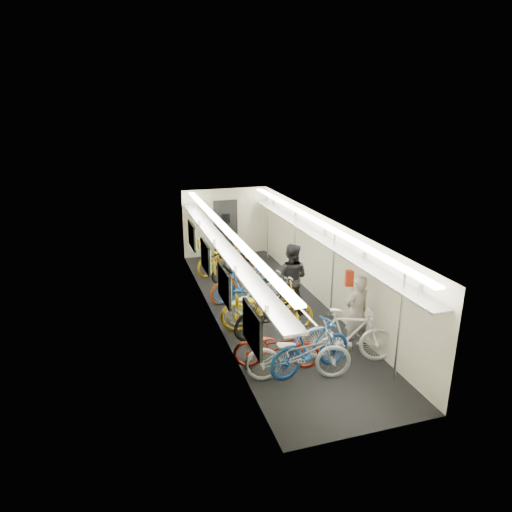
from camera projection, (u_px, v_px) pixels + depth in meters
train_car_shell at (249, 244)px, 12.05m from camera, size 10.00×10.00×10.00m
bicycle_0 at (298, 354)px, 8.82m from camera, size 2.20×1.16×1.10m
bicycle_1 at (311, 347)px, 9.02m from camera, size 1.95×0.90×1.13m
bicycle_2 at (277, 347)px, 9.23m from camera, size 1.87×1.16×0.93m
bicycle_3 at (269, 312)px, 10.57m from camera, size 2.00×1.08×1.16m
bicycle_4 at (267, 309)px, 10.73m from camera, size 2.32×1.30×1.15m
bicycle_5 at (260, 298)px, 11.53m from camera, size 1.75×0.87×1.01m
bicycle_6 at (264, 299)px, 11.28m from camera, size 2.26×1.17×1.13m
bicycle_7 at (243, 284)px, 12.32m from camera, size 1.77×0.55×1.05m
bicycle_8 at (239, 281)px, 12.58m from camera, size 2.06×1.35×1.02m
bicycle_9 at (234, 266)px, 13.88m from camera, size 1.67×0.94×0.97m
bicycle_10 at (223, 257)px, 14.58m from camera, size 2.14×1.48×1.06m
bicycle_11 at (349, 335)px, 9.48m from camera, size 2.01×1.22×1.17m
passenger_near at (357, 313)px, 9.87m from camera, size 0.70×0.53×1.71m
passenger_mid at (291, 278)px, 11.69m from camera, size 1.13×1.09×1.84m
backpack at (351, 278)px, 10.67m from camera, size 0.29×0.20×0.38m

